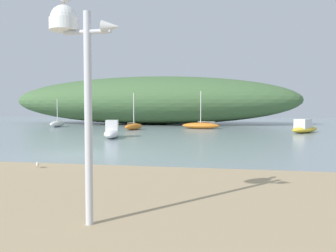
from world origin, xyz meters
TOP-DOWN VIEW (x-y plane):
  - ground_plane at (0.00, 0.00)m, footprint 120.00×120.00m
  - distant_hill at (-3.48, 28.22)m, footprint 36.45×11.67m
  - mast_structure at (4.00, -8.90)m, footprint 1.12×0.45m
  - sailboat_off_point at (3.47, 19.71)m, footprint 3.89×1.89m
  - sailboat_by_sandbar at (-11.95, 20.01)m, footprint 1.18×3.16m
  - motorboat_mid_channel at (-1.61, 8.33)m, footprint 1.90×3.62m
  - sailboat_east_reach at (-2.49, 16.74)m, footprint 1.56×2.86m
  - motorboat_outer_mooring at (12.32, 15.58)m, footprint 3.16×3.75m
  - seagull_near_waterline at (0.58, -4.41)m, footprint 0.18×0.26m

SIDE VIEW (x-z plane):
  - ground_plane at x=0.00m, z-range 0.00..0.00m
  - sailboat_off_point at x=3.47m, z-range -1.54..2.17m
  - seagull_near_waterline at x=0.58m, z-range 0.22..0.42m
  - sailboat_east_reach at x=-2.49m, z-range -1.39..2.05m
  - sailboat_by_sandbar at x=-11.95m, z-range -1.15..1.83m
  - motorboat_outer_mooring at x=12.32m, z-range -0.16..0.98m
  - motorboat_mid_channel at x=-1.61m, z-range -0.17..1.03m
  - mast_structure at x=4.00m, z-range 1.24..4.67m
  - distant_hill at x=-3.48m, z-range 0.00..5.96m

